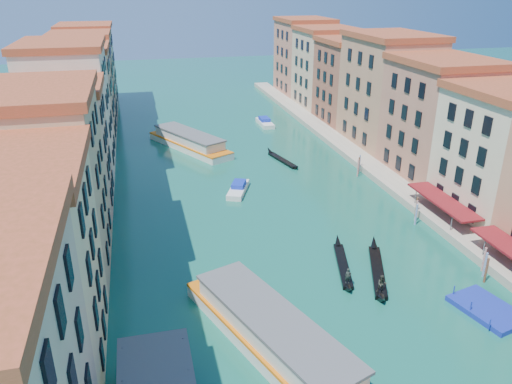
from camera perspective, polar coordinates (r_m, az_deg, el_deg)
The scene contains 12 objects.
left_bank_palazzos at distance 80.66m, azimuth -20.87°, elevation 7.33°, with size 12.80×128.40×21.00m.
right_bank_palazzos at distance 92.33m, azimuth 16.49°, elevation 9.74°, with size 12.80×128.40×21.00m.
quay at distance 91.14m, azimuth 11.45°, elevation 4.01°, with size 4.00×140.00×1.00m, color #A19882.
mooring_poles_right at distance 61.04m, azimuth 23.13°, elevation -6.45°, with size 1.44×54.24×3.20m.
vaporetto_near at distance 44.34m, azimuth 1.96°, elevation -15.98°, with size 12.59×22.96×3.36m.
vaporetto_far at distance 95.72m, azimuth -7.64°, elevation 5.76°, with size 14.08×21.18×3.17m.
gondola_fore at distance 56.74m, azimuth 9.90°, elevation -8.13°, with size 4.09×11.71×2.38m.
gondola_right at distance 56.13m, azimuth 13.75°, elevation -8.72°, with size 5.93×12.81×2.68m.
gondola_far at distance 88.52m, azimuth 2.96°, elevation 3.76°, with size 3.48×11.36×1.63m.
motorboat_mid at distance 75.21m, azimuth -2.04°, elevation 0.41°, with size 4.76×7.31×1.45m.
motorboat_far at distance 111.41m, azimuth 1.02°, elevation 7.98°, with size 2.49×7.66×1.58m.
blue_dock at distance 54.06m, azimuth 24.95°, elevation -12.06°, with size 5.78×7.38×0.54m.
Camera 1 is at (-15.60, -12.86, 29.35)m, focal length 35.00 mm.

